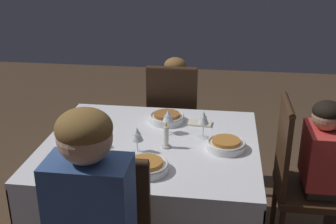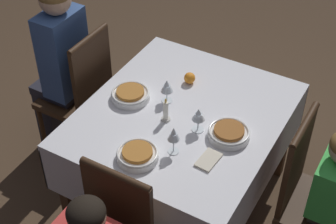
% 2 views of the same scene
% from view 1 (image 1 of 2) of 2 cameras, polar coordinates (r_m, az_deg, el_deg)
% --- Properties ---
extents(dining_table, '(1.19, 1.05, 0.73)m').
position_cam_1_polar(dining_table, '(2.41, -2.31, -6.19)').
color(dining_table, silver).
rests_on(dining_table, ground_plane).
extents(chair_east, '(0.39, 0.39, 0.98)m').
position_cam_1_polar(chair_east, '(2.53, 17.31, -8.39)').
color(chair_east, '#382314').
rests_on(chair_east, ground_plane).
extents(chair_north, '(0.39, 0.39, 0.98)m').
position_cam_1_polar(chair_north, '(3.14, 0.72, -1.23)').
color(chair_north, '#382314').
rests_on(chair_north, ground_plane).
extents(person_child_red, '(0.33, 0.30, 0.99)m').
position_cam_1_polar(person_child_red, '(2.56, 21.12, -8.13)').
color(person_child_red, '#4C4233').
rests_on(person_child_red, ground_plane).
extents(person_child_green, '(0.30, 0.33, 0.99)m').
position_cam_1_polar(person_child_green, '(3.29, 1.09, 0.15)').
color(person_child_green, '#4C4233').
rests_on(person_child_green, ground_plane).
extents(bowl_south, '(0.22, 0.22, 0.06)m').
position_cam_1_polar(bowl_south, '(2.07, -2.95, -7.31)').
color(bowl_south, white).
rests_on(bowl_south, dining_table).
extents(wine_glass_south, '(0.07, 0.07, 0.15)m').
position_cam_1_polar(wine_glass_south, '(2.22, -4.22, -3.09)').
color(wine_glass_south, white).
rests_on(wine_glass_south, dining_table).
extents(bowl_east, '(0.21, 0.21, 0.06)m').
position_cam_1_polar(bowl_east, '(2.30, 7.87, -4.37)').
color(bowl_east, white).
rests_on(bowl_east, dining_table).
extents(wine_glass_east, '(0.06, 0.06, 0.16)m').
position_cam_1_polar(wine_glass_east, '(2.38, 4.83, -0.89)').
color(wine_glass_east, white).
rests_on(wine_glass_east, dining_table).
extents(bowl_north, '(0.22, 0.22, 0.06)m').
position_cam_1_polar(bowl_north, '(2.62, -0.16, -0.75)').
color(bowl_north, white).
rests_on(bowl_north, dining_table).
extents(wine_glass_north, '(0.07, 0.07, 0.14)m').
position_cam_1_polar(wine_glass_north, '(2.43, 0.02, -0.65)').
color(wine_glass_north, white).
rests_on(wine_glass_north, dining_table).
extents(candle_centerpiece, '(0.05, 0.05, 0.15)m').
position_cam_1_polar(candle_centerpiece, '(2.28, -0.25, -3.57)').
color(candle_centerpiece, beige).
rests_on(candle_centerpiece, dining_table).
extents(orange_fruit, '(0.07, 0.07, 0.07)m').
position_cam_1_polar(orange_fruit, '(2.32, -9.20, -3.95)').
color(orange_fruit, orange).
rests_on(orange_fruit, dining_table).
extents(napkin_red_folded, '(0.15, 0.10, 0.01)m').
position_cam_1_polar(napkin_red_folded, '(2.59, 4.33, -1.54)').
color(napkin_red_folded, beige).
rests_on(napkin_red_folded, dining_table).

